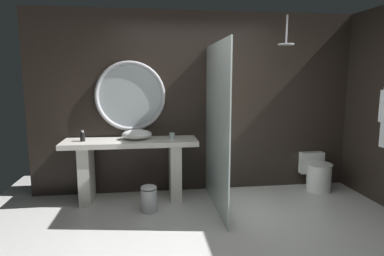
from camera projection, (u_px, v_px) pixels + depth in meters
The scene contains 11 objects.
ground_plane at pixel (228, 254), 3.10m from camera, with size 5.76×5.76×0.00m, color silver.
back_wall_panel at pixel (198, 103), 4.76m from camera, with size 4.80×0.10×2.60m, color black.
vanity_counter at pixel (131, 161), 4.42m from camera, with size 1.80×0.53×0.84m.
vessel_sink at pixel (137, 134), 4.40m from camera, with size 0.41×0.33×0.19m.
tumbler_cup at pixel (172, 136), 4.43m from camera, with size 0.07×0.07×0.09m, color silver.
soap_dispenser at pixel (83, 137), 4.27m from camera, with size 0.06×0.06×0.14m.
round_wall_mirror at pixel (130, 96), 4.53m from camera, with size 0.98×0.06×0.98m.
shower_glass_panel at pixel (216, 128), 4.07m from camera, with size 0.02×1.40×2.10m, color silver.
rain_shower_head at pixel (286, 42), 4.37m from camera, with size 0.22×0.22×0.40m.
toilet at pixel (317, 173), 4.87m from camera, with size 0.37×0.54×0.53m.
waste_bin at pixel (149, 198), 4.07m from camera, with size 0.20×0.20×0.35m.
Camera 1 is at (-0.72, -2.80, 1.68)m, focal length 30.30 mm.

